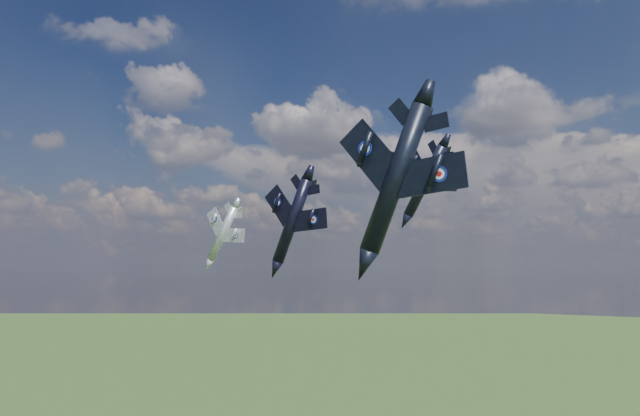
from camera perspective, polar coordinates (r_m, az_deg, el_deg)
The scene contains 4 objects.
jet_lead_navy at distance 81.14m, azimuth -2.54°, elevation -1.15°, with size 11.37×15.86×3.28m, color black, non-canonical shape.
jet_right_navy at distance 46.97m, azimuth 6.92°, elevation 2.70°, with size 11.42×15.92×3.29m, color black, non-canonical shape.
jet_high_navy at distance 78.78m, azimuth 9.62°, elevation 2.47°, with size 9.61×13.39×2.77m, color black, non-canonical shape.
jet_left_silver at distance 98.48m, azimuth -8.89°, elevation -2.32°, with size 9.33×13.01×2.69m, color #B0B3BC, non-canonical shape.
Camera 1 is at (44.82, -47.39, 76.54)m, focal length 35.00 mm.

